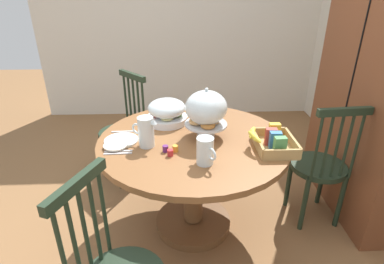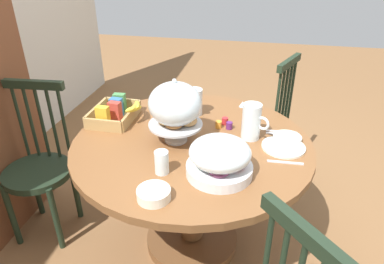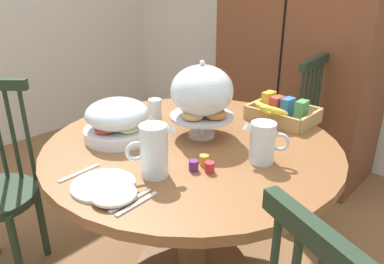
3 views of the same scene
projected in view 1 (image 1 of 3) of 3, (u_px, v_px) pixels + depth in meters
name	position (u px, v px, depth m)	size (l,w,h in m)	color
ground_plane	(181.00, 236.00, 2.28)	(10.00, 10.00, 0.00)	brown
wall_left	(206.00, 16.00, 3.92)	(0.06, 4.32, 2.60)	silver
dining_table	(193.00, 164.00, 2.16)	(1.27, 1.27, 0.74)	brown
windsor_chair_near_window	(320.00, 168.00, 2.27)	(0.40, 0.40, 0.97)	#1E2D1E
windsor_chair_by_cabinet	(123.00, 132.00, 2.82)	(0.47, 0.47, 0.97)	#1E2D1E
pastry_stand_with_dome	(205.00, 110.00, 2.00)	(0.28, 0.28, 0.34)	silver
fruit_platter_covered	(166.00, 112.00, 2.27)	(0.30, 0.30, 0.18)	silver
orange_juice_pitcher	(204.00, 152.00, 1.75)	(0.17, 0.11, 0.16)	silver
milk_pitcher	(145.00, 133.00, 1.94)	(0.10, 0.17, 0.19)	silver
cereal_basket	(272.00, 141.00, 1.93)	(0.32, 0.30, 0.12)	tan
china_plate_large	(121.00, 140.00, 2.03)	(0.22, 0.22, 0.01)	white
china_plate_small	(115.00, 145.00, 1.95)	(0.15, 0.15, 0.01)	white
cereal_bowl	(197.00, 108.00, 2.51)	(0.14, 0.14, 0.04)	white
drinking_glass	(201.00, 113.00, 2.33)	(0.06, 0.06, 0.11)	silver
jam_jar_strawberry	(169.00, 153.00, 1.86)	(0.04, 0.04, 0.04)	#B7282D
jam_jar_apricot	(175.00, 148.00, 1.90)	(0.04, 0.04, 0.04)	orange
jam_jar_grape	(165.00, 149.00, 1.90)	(0.04, 0.04, 0.04)	#5B2366
table_knife	(118.00, 151.00, 1.91)	(0.17, 0.01, 0.01)	silver
dinner_fork	(117.00, 154.00, 1.88)	(0.17, 0.01, 0.01)	silver
soup_spoon	(123.00, 132.00, 2.16)	(0.17, 0.01, 0.01)	silver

